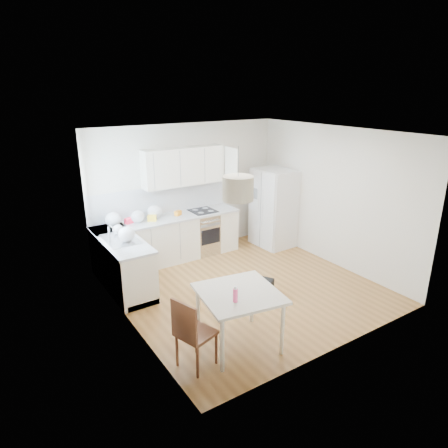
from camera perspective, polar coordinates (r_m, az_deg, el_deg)
name	(u,v)px	position (r m, az deg, el deg)	size (l,w,h in m)	color
floor	(245,287)	(7.19, 3.00, -9.01)	(4.20, 4.20, 0.00)	brown
ceiling	(248,132)	(6.39, 3.43, 12.92)	(4.20, 4.20, 0.00)	white
wall_back	(187,189)	(8.39, -5.30, 4.95)	(4.20, 4.20, 0.00)	silver
wall_left	(125,240)	(5.75, -14.00, -2.19)	(4.20, 4.20, 0.00)	silver
wall_right	(334,197)	(8.04, 15.42, 3.73)	(4.20, 4.20, 0.00)	silver
window_glassblock	(98,194)	(6.68, -17.50, 4.07)	(0.02, 1.00, 1.00)	#BFE0F9
cabinets_back	(169,240)	(8.15, -7.85, -2.29)	(3.00, 0.60, 0.88)	white
cabinets_left	(122,264)	(7.23, -14.41, -5.56)	(0.60, 1.80, 0.88)	white
counter_back	(168,218)	(8.00, -7.99, 0.79)	(3.02, 0.64, 0.04)	silver
counter_left	(119,240)	(7.06, -14.71, -2.16)	(0.64, 1.82, 0.04)	silver
backsplash_back	(161,200)	(8.16, -8.98, 3.39)	(3.00, 0.01, 0.58)	white
backsplash_left	(101,225)	(6.88, -17.23, -0.20)	(0.01, 1.80, 0.58)	white
upper_cabinets	(183,166)	(8.07, -5.82, 8.19)	(1.70, 0.32, 0.75)	white
range_oven	(203,233)	(8.49, -2.97, -1.24)	(0.50, 0.61, 0.88)	silver
sink	(120,240)	(7.01, -14.58, -2.17)	(0.50, 0.80, 0.16)	silver
refrigerator	(274,208)	(8.85, 7.20, 2.32)	(0.83, 0.86, 1.71)	white
dining_table	(239,298)	(5.39, 2.14, -10.54)	(1.17, 1.17, 0.80)	beige
dining_chair	(196,332)	(5.15, -3.98, -15.07)	(0.41, 0.41, 0.98)	#4E2B17
drink_bottle	(235,294)	(5.08, 1.63, -9.98)	(0.06, 0.06, 0.22)	#F24383
gym_bag	(261,288)	(6.95, 5.31, -9.10)	(0.47, 0.31, 0.22)	black
pendant_lamp	(238,188)	(4.97, 2.02, 5.12)	(0.39, 0.39, 0.30)	#BCAA90
grocery_bag_a	(113,220)	(7.64, -15.56, 0.61)	(0.30, 0.25, 0.27)	silver
grocery_bag_b	(138,217)	(7.76, -12.22, 1.03)	(0.26, 0.22, 0.23)	silver
grocery_bag_c	(155,212)	(7.96, -9.87, 1.76)	(0.30, 0.25, 0.27)	silver
grocery_bag_d	(118,229)	(7.23, -14.92, -0.75)	(0.20, 0.17, 0.18)	silver
grocery_bag_e	(127,234)	(6.84, -13.75, -1.42)	(0.29, 0.24, 0.26)	silver
snack_orange	(178,213)	(8.09, -6.58, 1.57)	(0.14, 0.09, 0.10)	orange
snack_yellow	(152,218)	(7.82, -10.24, 0.83)	(0.16, 0.10, 0.11)	yellow
snack_red	(129,221)	(7.77, -13.44, 0.46)	(0.15, 0.09, 0.10)	red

